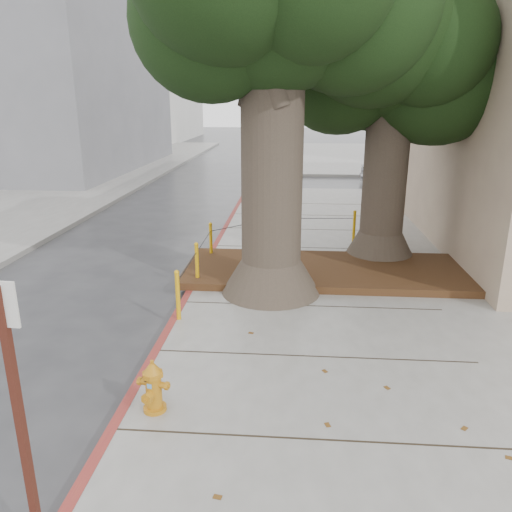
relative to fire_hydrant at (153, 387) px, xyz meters
The scene contains 14 objects.
ground 2.29m from the fire_hydrant, 45.05° to the left, with size 140.00×140.00×0.00m, color #28282B.
sidewalk_far 32.48m from the fire_hydrant, 76.51° to the left, with size 16.00×20.00×0.15m, color slate.
curb_red 4.12m from the fire_hydrant, 95.91° to the left, with size 0.14×26.00×0.16m, color maroon.
planter_bed 6.02m from the fire_hydrant, 65.67° to the left, with size 6.40×2.60×0.16m, color black.
building_far_grey 27.69m from the fire_hydrant, 119.65° to the left, with size 12.00×16.00×12.00m, color slate.
building_far_white 49.56m from the fire_hydrant, 108.32° to the left, with size 12.00×18.00×15.00m, color silver.
tree_near 6.77m from the fire_hydrant, 69.96° to the left, with size 4.50×3.80×7.68m.
tree_far 9.27m from the fire_hydrant, 58.60° to the left, with size 4.50×3.80×7.17m.
bollard_ring 6.00m from the fire_hydrant, 83.19° to the left, with size 3.79×5.39×0.95m.
fire_hydrant is the anchor object (origin of this frame).
signpost 2.52m from the fire_hydrant, 99.48° to the right, with size 0.26×0.07×2.59m.
car_silver 20.84m from the fire_hydrant, 71.13° to the left, with size 1.44×3.58×1.22m, color #B6B7BC.
car_red 23.16m from the fire_hydrant, 66.75° to the left, with size 1.44×4.13×1.36m, color maroon.
car_dark 22.97m from the fire_hydrant, 117.39° to the left, with size 1.83×4.50×1.31m, color black.
Camera 1 is at (0.16, -6.99, 3.97)m, focal length 35.00 mm.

